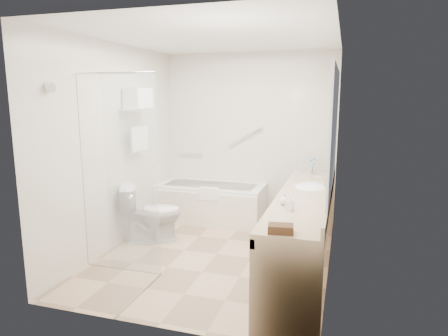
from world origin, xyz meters
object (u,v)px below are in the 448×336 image
(bathtub, at_px, (211,202))
(vanity_counter, at_px, (304,214))
(amenity_basket, at_px, (281,229))
(water_bottle_left, at_px, (313,172))
(toilet, at_px, (151,213))

(bathtub, relative_size, vanity_counter, 0.59)
(amenity_basket, bearing_deg, water_bottle_left, 87.70)
(bathtub, relative_size, water_bottle_left, 7.59)
(amenity_basket, relative_size, water_bottle_left, 0.91)
(bathtub, xyz_separation_m, water_bottle_left, (1.55, -0.60, 0.67))
(water_bottle_left, bearing_deg, toilet, -167.19)
(bathtub, xyz_separation_m, amenity_basket, (1.47, -2.64, 0.61))
(vanity_counter, xyz_separation_m, toilet, (-1.97, 0.33, -0.27))
(toilet, bearing_deg, bathtub, -47.74)
(bathtub, distance_m, amenity_basket, 3.08)
(bathtub, distance_m, water_bottle_left, 1.79)
(vanity_counter, bearing_deg, bathtub, 137.65)
(vanity_counter, xyz_separation_m, water_bottle_left, (0.03, 0.79, 0.31))
(bathtub, height_order, vanity_counter, vanity_counter)
(toilet, height_order, water_bottle_left, water_bottle_left)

